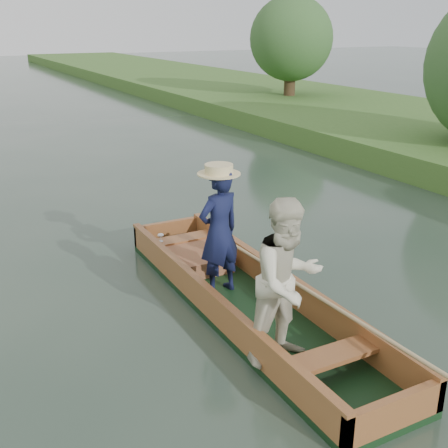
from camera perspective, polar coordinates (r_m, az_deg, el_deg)
name	(u,v)px	position (r m, az deg, el deg)	size (l,w,h in m)	color
ground	(247,312)	(6.92, 2.36, -8.93)	(120.00, 120.00, 0.00)	#283D30
trees_far	(80,61)	(14.97, -14.39, 15.77)	(22.87, 15.27, 4.33)	#47331E
punt	(250,276)	(6.41, 2.71, -5.34)	(1.22, 5.27, 1.79)	black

